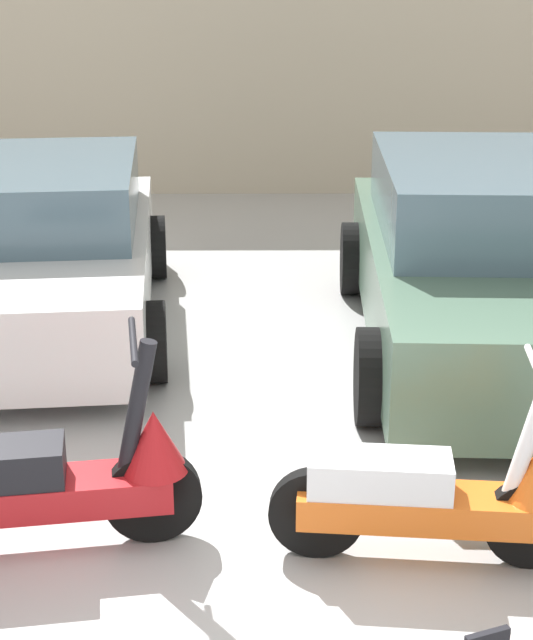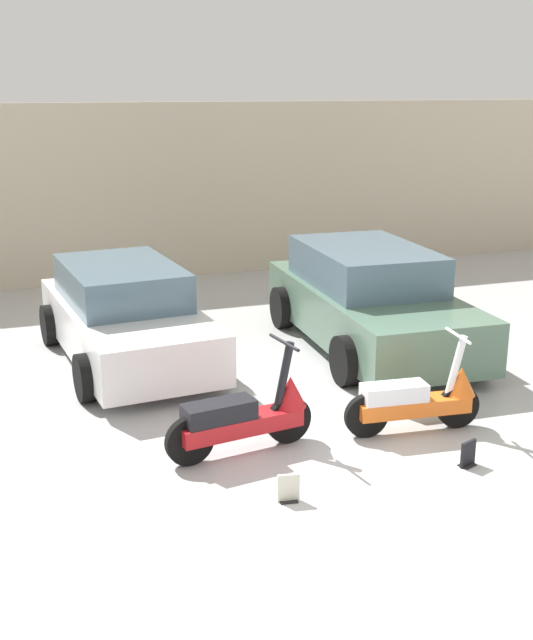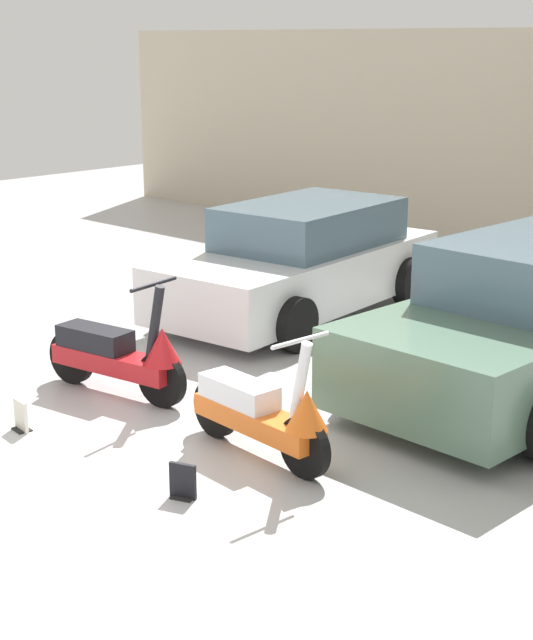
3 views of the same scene
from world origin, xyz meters
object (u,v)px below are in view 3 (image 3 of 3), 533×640
at_px(scooter_front_left, 120,354).
at_px(placard_near_left_scooter, 21,417).
at_px(car_rear_left, 301,262).
at_px(placard_near_right_scooter, 183,483).
at_px(scooter_front_right, 264,412).

bearing_deg(scooter_front_left, placard_near_left_scooter, -96.56).
height_order(car_rear_left, placard_near_right_scooter, car_rear_left).
bearing_deg(placard_near_right_scooter, scooter_front_left, 152.37).
bearing_deg(scooter_front_right, car_rear_left, 132.74).
bearing_deg(car_rear_left, placard_near_left_scooter, 4.00).
relative_size(scooter_front_left, placard_near_left_scooter, 6.12).
relative_size(scooter_front_left, scooter_front_right, 1.05).
xyz_separation_m(scooter_front_left, scooter_front_right, (1.88, -0.13, -0.02)).
bearing_deg(car_rear_left, scooter_front_right, 31.98).
distance_m(car_rear_left, placard_near_left_scooter, 4.38).
bearing_deg(placard_near_right_scooter, scooter_front_right, 93.34).
height_order(scooter_front_right, placard_near_left_scooter, scooter_front_right).
bearing_deg(scooter_front_right, placard_near_right_scooter, -81.13).
xyz_separation_m(car_rear_left, placard_near_left_scooter, (0.70, -4.30, -0.50)).
xyz_separation_m(placard_near_left_scooter, placard_near_right_scooter, (1.89, 0.07, 0.00)).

